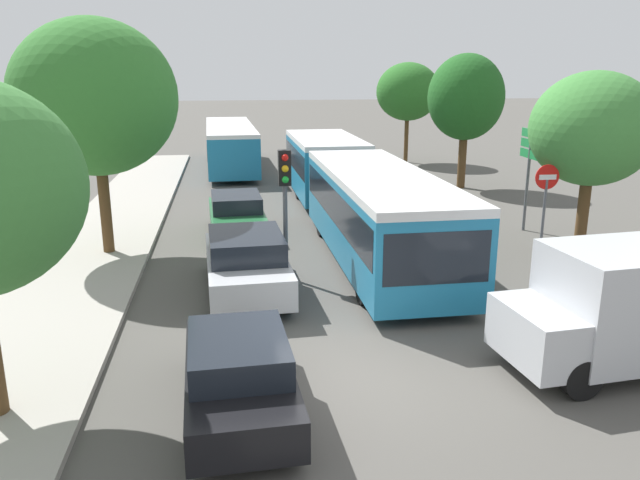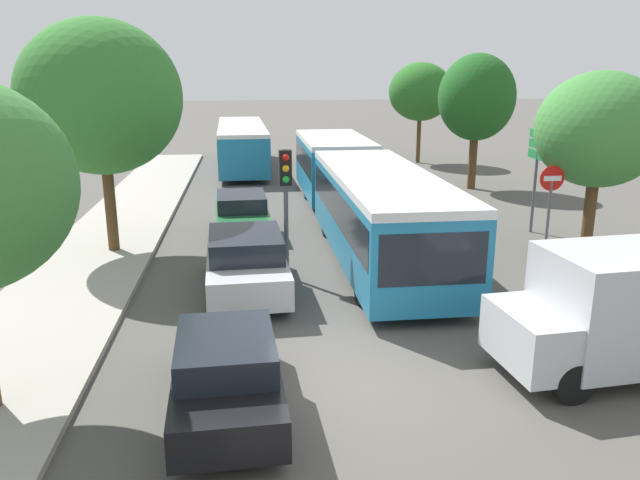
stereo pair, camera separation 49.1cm
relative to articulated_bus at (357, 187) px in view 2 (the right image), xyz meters
name	(u,v)px [view 2 (the right image)]	position (x,y,z in m)	size (l,w,h in m)	color
ground_plane	(341,381)	(-2.10, -10.64, -1.50)	(200.00, 200.00, 0.00)	#4F4C47
kerb_strip_left	(124,222)	(-8.15, 1.79, -1.43)	(3.20, 34.86, 0.14)	#9E998E
articulated_bus	(357,187)	(0.00, 0.00, 0.00)	(2.83, 17.55, 2.60)	teal
city_bus_rear	(242,143)	(-4.01, 14.22, -0.11)	(2.80, 11.22, 2.40)	teal
queued_car_black	(227,372)	(-4.07, -11.41, -0.81)	(1.83, 3.98, 1.36)	black
queued_car_silver	(246,262)	(-3.77, -5.82, -0.72)	(2.09, 4.53, 1.55)	#B7BABF
queued_car_green	(242,214)	(-3.92, -0.19, -0.79)	(1.89, 4.10, 1.40)	#236638
traffic_light	(286,185)	(-2.71, -4.84, 1.00)	(0.32, 0.36, 3.40)	#56595E
no_entry_sign	(550,199)	(4.65, -4.46, 0.38)	(0.70, 0.08, 2.82)	#56595E
direction_sign_post	(537,157)	(5.85, -0.97, 1.07)	(0.10, 1.40, 3.60)	#56595E
tree_left_mid	(99,101)	(-7.77, -2.04, 2.98)	(4.56, 4.56, 6.77)	#51381E
tree_right_near	(597,133)	(6.10, -3.94, 2.14)	(3.50, 3.50, 5.35)	#51381E
tree_right_mid	(477,98)	(6.55, 6.91, 2.60)	(3.42, 3.42, 6.04)	#51381E
tree_right_far	(422,93)	(6.33, 15.19, 2.48)	(3.64, 3.64, 5.72)	#51381E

